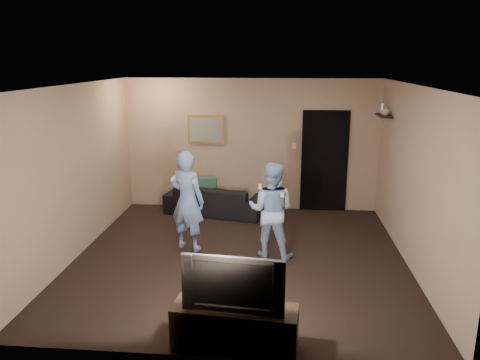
# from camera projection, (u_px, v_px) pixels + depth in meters

# --- Properties ---
(ground) EXTENTS (5.00, 5.00, 0.00)m
(ground) POSITION_uv_depth(u_px,v_px,m) (240.00, 257.00, 7.19)
(ground) COLOR black
(ground) RESTS_ON ground
(ceiling) EXTENTS (5.00, 5.00, 0.04)m
(ceiling) POSITION_uv_depth(u_px,v_px,m) (240.00, 85.00, 6.54)
(ceiling) COLOR silver
(ceiling) RESTS_ON wall_back
(wall_back) EXTENTS (5.00, 0.04, 2.60)m
(wall_back) POSITION_uv_depth(u_px,v_px,m) (251.00, 145.00, 9.27)
(wall_back) COLOR tan
(wall_back) RESTS_ON ground
(wall_front) EXTENTS (5.00, 0.04, 2.60)m
(wall_front) POSITION_uv_depth(u_px,v_px,m) (216.00, 239.00, 4.45)
(wall_front) COLOR tan
(wall_front) RESTS_ON ground
(wall_left) EXTENTS (0.04, 5.00, 2.60)m
(wall_left) POSITION_uv_depth(u_px,v_px,m) (76.00, 172.00, 7.08)
(wall_left) COLOR tan
(wall_left) RESTS_ON ground
(wall_right) EXTENTS (0.04, 5.00, 2.60)m
(wall_right) POSITION_uv_depth(u_px,v_px,m) (415.00, 179.00, 6.65)
(wall_right) COLOR tan
(wall_right) RESTS_ON ground
(sofa) EXTENTS (2.03, 1.14, 0.56)m
(sofa) POSITION_uv_depth(u_px,v_px,m) (215.00, 200.00, 9.17)
(sofa) COLOR black
(sofa) RESTS_ON ground
(throw_pillow) EXTENTS (0.48, 0.17, 0.47)m
(throw_pillow) POSITION_uv_depth(u_px,v_px,m) (204.00, 189.00, 9.14)
(throw_pillow) COLOR #18493B
(throw_pillow) RESTS_ON sofa
(painting_frame) EXTENTS (0.72, 0.05, 0.57)m
(painting_frame) POSITION_uv_depth(u_px,v_px,m) (206.00, 129.00, 9.25)
(painting_frame) COLOR olive
(painting_frame) RESTS_ON wall_back
(painting_canvas) EXTENTS (0.62, 0.01, 0.47)m
(painting_canvas) POSITION_uv_depth(u_px,v_px,m) (206.00, 130.00, 9.23)
(painting_canvas) COLOR slate
(painting_canvas) RESTS_ON painting_frame
(doorway) EXTENTS (0.90, 0.06, 2.00)m
(doorway) POSITION_uv_depth(u_px,v_px,m) (324.00, 161.00, 9.20)
(doorway) COLOR black
(doorway) RESTS_ON ground
(light_switch) EXTENTS (0.08, 0.02, 0.12)m
(light_switch) POSITION_uv_depth(u_px,v_px,m) (294.00, 146.00, 9.18)
(light_switch) COLOR silver
(light_switch) RESTS_ON wall_back
(wall_shelf) EXTENTS (0.20, 0.60, 0.03)m
(wall_shelf) POSITION_uv_depth(u_px,v_px,m) (384.00, 116.00, 8.22)
(wall_shelf) COLOR black
(wall_shelf) RESTS_ON wall_right
(shelf_vase) EXTENTS (0.17, 0.17, 0.16)m
(shelf_vase) POSITION_uv_depth(u_px,v_px,m) (386.00, 111.00, 8.11)
(shelf_vase) COLOR #A6A6AB
(shelf_vase) RESTS_ON wall_shelf
(shelf_figurine) EXTENTS (0.06, 0.06, 0.18)m
(shelf_figurine) POSITION_uv_depth(u_px,v_px,m) (382.00, 108.00, 8.37)
(shelf_figurine) COLOR silver
(shelf_figurine) RESTS_ON wall_shelf
(tv_console) EXTENTS (1.33, 0.54, 0.46)m
(tv_console) POSITION_uv_depth(u_px,v_px,m) (235.00, 327.00, 4.87)
(tv_console) COLOR black
(tv_console) RESTS_ON ground
(television) EXTENTS (1.05, 0.24, 0.60)m
(television) POSITION_uv_depth(u_px,v_px,m) (235.00, 280.00, 4.74)
(television) COLOR black
(television) RESTS_ON tv_console
(wii_player_left) EXTENTS (0.68, 0.57, 1.60)m
(wii_player_left) POSITION_uv_depth(u_px,v_px,m) (187.00, 201.00, 7.34)
(wii_player_left) COLOR #7698CD
(wii_player_left) RESTS_ON ground
(wii_player_right) EXTENTS (0.81, 0.69, 1.48)m
(wii_player_right) POSITION_uv_depth(u_px,v_px,m) (271.00, 210.00, 7.06)
(wii_player_right) COLOR #9BBAE2
(wii_player_right) RESTS_ON ground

